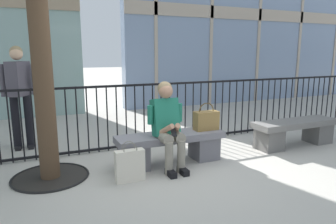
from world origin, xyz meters
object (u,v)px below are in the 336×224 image
(seated_person_with_phone, at_px, (168,123))
(shopping_bag, at_px, (130,165))
(handbag_on_bench, at_px, (206,120))
(stone_bench, at_px, (171,145))
(bystander_at_railing, at_px, (20,90))
(stone_bench_far, at_px, (295,130))

(seated_person_with_phone, relative_size, shopping_bag, 2.36)
(seated_person_with_phone, height_order, handbag_on_bench, seated_person_with_phone)
(stone_bench, distance_m, seated_person_with_phone, 0.41)
(stone_bench, xyz_separation_m, seated_person_with_phone, (-0.11, -0.13, 0.38))
(bystander_at_railing, bearing_deg, stone_bench, -39.94)
(seated_person_with_phone, bearing_deg, stone_bench, 50.77)
(bystander_at_railing, bearing_deg, handbag_on_bench, -33.11)
(bystander_at_railing, distance_m, stone_bench_far, 4.71)
(stone_bench, bearing_deg, bystander_at_railing, 140.06)
(handbag_on_bench, bearing_deg, seated_person_with_phone, -170.17)
(shopping_bag, height_order, bystander_at_railing, bystander_at_railing)
(shopping_bag, bearing_deg, handbag_on_bench, 15.37)
(seated_person_with_phone, bearing_deg, shopping_bag, -158.87)
(bystander_at_railing, bearing_deg, seated_person_with_phone, -43.61)
(handbag_on_bench, bearing_deg, shopping_bag, -164.63)
(handbag_on_bench, height_order, shopping_bag, handbag_on_bench)
(seated_person_with_phone, relative_size, handbag_on_bench, 2.91)
(stone_bench, bearing_deg, seated_person_with_phone, -129.23)
(bystander_at_railing, bearing_deg, stone_bench_far, -21.90)
(seated_person_with_phone, height_order, bystander_at_railing, bystander_at_railing)
(seated_person_with_phone, height_order, stone_bench_far, seated_person_with_phone)
(stone_bench, relative_size, bystander_at_railing, 0.94)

